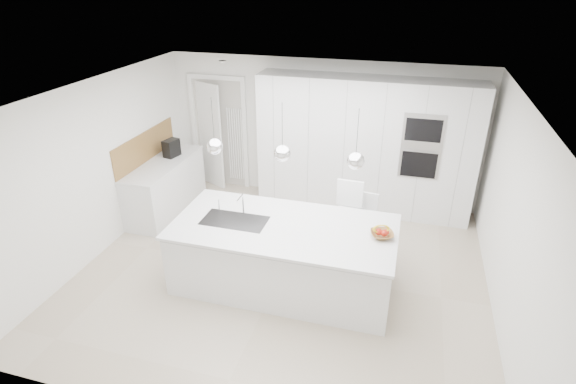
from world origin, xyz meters
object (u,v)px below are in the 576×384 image
(fruit_bowl, at_px, (382,235))
(bar_stool_right, at_px, (364,227))
(bar_stool_left, at_px, (347,224))
(espresso_machine, at_px, (171,148))
(island_base, at_px, (283,258))

(fruit_bowl, distance_m, bar_stool_right, 1.01)
(fruit_bowl, relative_size, bar_stool_left, 0.23)
(espresso_machine, bearing_deg, bar_stool_left, -3.72)
(fruit_bowl, height_order, espresso_machine, espresso_machine)
(bar_stool_left, height_order, bar_stool_right, bar_stool_left)
(island_base, xyz_separation_m, espresso_machine, (-2.53, 1.80, 0.62))
(fruit_bowl, height_order, bar_stool_right, bar_stool_right)
(bar_stool_right, bearing_deg, island_base, -126.12)
(island_base, distance_m, bar_stool_left, 1.10)
(bar_stool_right, bearing_deg, fruit_bowl, -63.99)
(bar_stool_right, bearing_deg, bar_stool_left, -141.94)
(bar_stool_left, bearing_deg, island_base, -126.42)
(island_base, height_order, fruit_bowl, fruit_bowl)
(island_base, xyz_separation_m, bar_stool_left, (0.69, 0.83, 0.16))
(island_base, distance_m, espresso_machine, 3.17)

